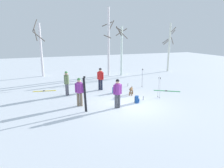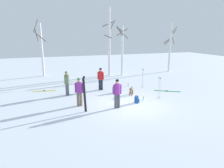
% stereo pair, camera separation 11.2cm
% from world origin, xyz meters
% --- Properties ---
extents(ground_plane, '(60.00, 60.00, 0.00)m').
position_xyz_m(ground_plane, '(0.00, 0.00, 0.00)').
color(ground_plane, white).
extents(person_0, '(0.34, 0.47, 1.72)m').
position_xyz_m(person_0, '(-3.17, 3.38, 0.98)').
color(person_0, '#4C4C56').
rests_on(person_0, ground_plane).
extents(person_1, '(0.42, 0.37, 1.72)m').
position_xyz_m(person_1, '(-0.56, 3.92, 0.98)').
color(person_1, '#1E2338').
rests_on(person_1, ground_plane).
extents(person_2, '(0.49, 0.34, 1.72)m').
position_xyz_m(person_2, '(-2.78, 0.91, 0.98)').
color(person_2, '#72604C').
rests_on(person_2, ground_plane).
extents(person_3, '(0.52, 0.34, 1.72)m').
position_xyz_m(person_3, '(-0.79, -0.18, 0.98)').
color(person_3, '#4C4C56').
rests_on(person_3, ground_plane).
extents(dog, '(0.55, 0.77, 0.57)m').
position_xyz_m(dog, '(1.07, 1.87, 0.39)').
color(dog, brown).
rests_on(dog, ground_plane).
extents(ski_pair_planted_0, '(0.19, 0.13, 2.01)m').
position_xyz_m(ski_pair_planted_0, '(-2.68, -0.13, 1.00)').
color(ski_pair_planted_0, black).
rests_on(ski_pair_planted_0, ground_plane).
extents(ski_pair_lying_0, '(1.73, 1.16, 0.05)m').
position_xyz_m(ski_pair_lying_0, '(4.05, 1.84, 0.01)').
color(ski_pair_lying_0, green).
rests_on(ski_pair_lying_0, ground_plane).
extents(ski_pair_lying_1, '(1.68, 0.41, 0.05)m').
position_xyz_m(ski_pair_lying_1, '(-4.64, 5.04, 0.01)').
color(ski_pair_lying_1, yellow).
rests_on(ski_pair_lying_1, ground_plane).
extents(ski_poles_0, '(0.07, 0.21, 1.52)m').
position_xyz_m(ski_poles_0, '(2.81, 3.45, 0.81)').
color(ski_poles_0, '#B2B2BC').
rests_on(ski_poles_0, ground_plane).
extents(ski_poles_1, '(0.07, 0.28, 1.43)m').
position_xyz_m(ski_poles_1, '(2.50, 0.57, 0.77)').
color(ski_poles_1, '#B2B2BC').
rests_on(ski_poles_1, ground_plane).
extents(backpack_0, '(0.34, 0.33, 0.44)m').
position_xyz_m(backpack_0, '(0.68, 0.22, 0.21)').
color(backpack_0, '#1E4C99').
rests_on(backpack_0, ground_plane).
extents(backpack_1, '(0.32, 0.34, 0.44)m').
position_xyz_m(backpack_1, '(0.15, 2.73, 0.21)').
color(backpack_1, '#1E4C99').
rests_on(backpack_1, ground_plane).
extents(water_bottle_0, '(0.07, 0.07, 0.24)m').
position_xyz_m(water_bottle_0, '(1.88, 4.17, 0.11)').
color(water_bottle_0, silver).
rests_on(water_bottle_0, ground_plane).
extents(water_bottle_1, '(0.07, 0.07, 0.23)m').
position_xyz_m(water_bottle_1, '(1.34, 0.59, 0.11)').
color(water_bottle_1, silver).
rests_on(water_bottle_1, ground_plane).
extents(birch_tree_0, '(1.10, 1.32, 5.66)m').
position_xyz_m(birch_tree_0, '(-4.58, 11.04, 2.80)').
color(birch_tree_0, silver).
rests_on(birch_tree_0, ground_plane).
extents(birch_tree_1, '(1.15, 1.18, 6.81)m').
position_xyz_m(birch_tree_1, '(1.95, 9.14, 3.48)').
color(birch_tree_1, white).
rests_on(birch_tree_1, ground_plane).
extents(birch_tree_2, '(1.49, 1.51, 5.02)m').
position_xyz_m(birch_tree_2, '(3.21, 8.75, 2.72)').
color(birch_tree_2, silver).
rests_on(birch_tree_2, ground_plane).
extents(birch_tree_3, '(1.15, 1.10, 5.44)m').
position_xyz_m(birch_tree_3, '(9.27, 9.08, 2.84)').
color(birch_tree_3, silver).
rests_on(birch_tree_3, ground_plane).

